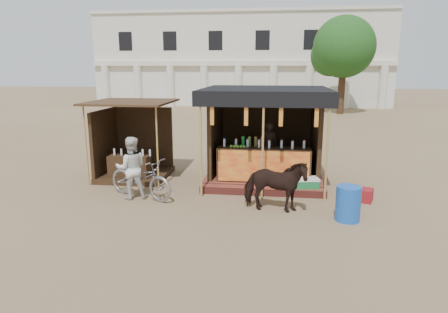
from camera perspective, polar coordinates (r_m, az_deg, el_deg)
ground at (r=9.16m, az=-1.32°, el=-8.92°), size 120.00×120.00×0.00m
main_stall at (r=12.01m, az=5.85°, el=1.31°), size 3.60×3.61×2.78m
secondary_stall at (r=12.74m, az=-13.29°, el=0.90°), size 2.40×2.40×2.38m
cow at (r=9.48m, az=7.28°, el=-4.17°), size 1.58×0.84×1.28m
motorbike at (r=10.68m, az=-11.85°, el=-3.02°), size 2.14×1.48×1.07m
bystander at (r=10.60m, az=-13.12°, el=-1.60°), size 0.96×0.85×1.64m
blue_barrel at (r=9.37m, az=17.31°, el=-6.43°), size 0.67×0.67×0.79m
red_crate at (r=10.88m, az=19.40°, el=-5.21°), size 0.52×0.54×0.33m
cooler at (r=11.03m, az=11.64°, el=-4.13°), size 0.71×0.55×0.46m
background_building at (r=38.51m, az=2.61°, el=13.51°), size 26.00×7.45×8.18m
tree at (r=30.92m, az=16.36°, el=14.47°), size 4.50×4.40×7.00m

